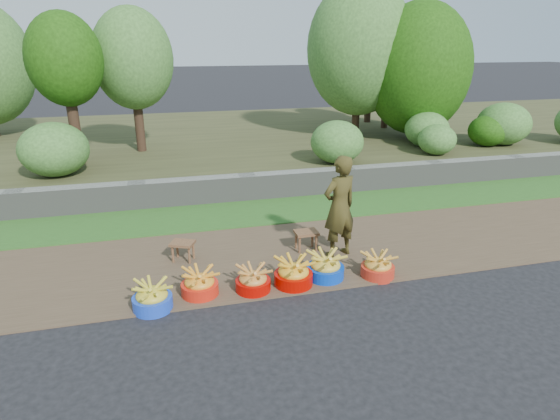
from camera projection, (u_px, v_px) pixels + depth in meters
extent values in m
plane|color=black|center=(304.00, 295.00, 6.25)|extent=(120.00, 120.00, 0.00)
cube|color=#4E3D2B|center=(281.00, 255.00, 7.39)|extent=(80.00, 2.50, 0.02)
cube|color=#2D5E1F|center=(255.00, 212.00, 9.20)|extent=(80.00, 1.50, 0.04)
cube|color=slate|center=(247.00, 187.00, 9.89)|extent=(80.00, 0.35, 0.55)
cube|color=#3E3F21|center=(217.00, 143.00, 14.36)|extent=(80.00, 10.00, 0.50)
cylinder|color=#302015|center=(368.00, 98.00, 16.17)|extent=(0.23, 0.23, 1.65)
ellipsoid|color=#1F4D0C|center=(371.00, 60.00, 15.74)|extent=(1.49, 1.49, 1.86)
cylinder|color=#302015|center=(356.00, 109.00, 13.86)|extent=(0.22, 0.22, 1.59)
ellipsoid|color=#43762F|center=(360.00, 49.00, 13.28)|extent=(2.99, 2.99, 3.74)
cylinder|color=#302015|center=(74.00, 124.00, 10.66)|extent=(0.24, 0.24, 1.83)
ellipsoid|color=#1F4D0C|center=(65.00, 59.00, 10.18)|extent=(1.62, 1.62, 2.03)
cylinder|color=#302015|center=(385.00, 105.00, 15.14)|extent=(0.21, 0.21, 1.47)
ellipsoid|color=#43762F|center=(388.00, 68.00, 14.74)|extent=(1.42, 1.42, 1.78)
cylinder|color=#302015|center=(139.00, 118.00, 11.88)|extent=(0.23, 0.23, 1.70)
ellipsoid|color=#43762F|center=(133.00, 59.00, 11.39)|extent=(1.95, 1.95, 2.44)
cylinder|color=#302015|center=(413.00, 120.00, 13.56)|extent=(0.18, 0.18, 1.07)
ellipsoid|color=#1F4D0C|center=(418.00, 69.00, 13.08)|extent=(2.91, 2.91, 3.64)
ellipsoid|color=#43762F|center=(427.00, 130.00, 12.46)|extent=(1.16, 1.16, 0.93)
ellipsoid|color=#1F4D0C|center=(488.00, 131.00, 12.59)|extent=(1.03, 1.03, 0.82)
ellipsoid|color=#43762F|center=(504.00, 124.00, 12.71)|extent=(1.42, 1.42, 1.13)
ellipsoid|color=#43762F|center=(337.00, 142.00, 10.81)|extent=(1.23, 1.23, 0.98)
ellipsoid|color=#43762F|center=(54.00, 149.00, 9.75)|extent=(1.41, 1.41, 1.12)
ellipsoid|color=#43762F|center=(437.00, 140.00, 11.65)|extent=(0.94, 0.94, 0.75)
cylinder|color=blue|center=(153.00, 303.00, 5.89)|extent=(0.50, 0.50, 0.18)
ellipsoid|color=gold|center=(152.00, 293.00, 5.84)|extent=(0.44, 0.44, 0.29)
cylinder|color=red|center=(200.00, 289.00, 6.22)|extent=(0.50, 0.50, 0.18)
ellipsoid|color=orange|center=(199.00, 280.00, 6.17)|extent=(0.44, 0.44, 0.28)
cylinder|color=#AE0701|center=(253.00, 285.00, 6.32)|extent=(0.47, 0.47, 0.17)
ellipsoid|color=#C27D32|center=(253.00, 277.00, 6.27)|extent=(0.42, 0.42, 0.27)
cylinder|color=#A90700|center=(293.00, 279.00, 6.46)|extent=(0.53, 0.53, 0.19)
ellipsoid|color=gold|center=(293.00, 269.00, 6.41)|extent=(0.47, 0.47, 0.31)
cylinder|color=#0637BA|center=(325.00, 272.00, 6.65)|extent=(0.53, 0.53, 0.19)
ellipsoid|color=gold|center=(326.00, 263.00, 6.60)|extent=(0.47, 0.47, 0.30)
cylinder|color=red|center=(377.00, 271.00, 6.70)|extent=(0.48, 0.48, 0.17)
ellipsoid|color=gold|center=(378.00, 263.00, 6.66)|extent=(0.42, 0.42, 0.27)
cube|color=brown|center=(182.00, 243.00, 7.10)|extent=(0.42, 0.38, 0.04)
cylinder|color=brown|center=(173.00, 254.00, 7.08)|extent=(0.04, 0.04, 0.26)
cylinder|color=brown|center=(189.00, 256.00, 7.04)|extent=(0.04, 0.04, 0.26)
cylinder|color=brown|center=(177.00, 249.00, 7.25)|extent=(0.04, 0.04, 0.26)
cylinder|color=brown|center=(193.00, 251.00, 7.21)|extent=(0.04, 0.04, 0.26)
cube|color=brown|center=(306.00, 233.00, 7.45)|extent=(0.37, 0.28, 0.04)
cylinder|color=brown|center=(300.00, 245.00, 7.38)|extent=(0.04, 0.04, 0.28)
cylinder|color=brown|center=(316.00, 243.00, 7.45)|extent=(0.04, 0.04, 0.28)
cylinder|color=brown|center=(296.00, 240.00, 7.56)|extent=(0.04, 0.04, 0.28)
cylinder|color=brown|center=(312.00, 239.00, 7.63)|extent=(0.04, 0.04, 0.28)
imported|color=black|center=(339.00, 207.00, 7.11)|extent=(0.67, 0.54, 1.60)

